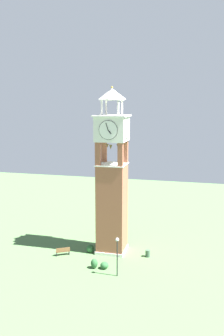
{
  "coord_description": "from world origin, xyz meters",
  "views": [
    {
      "loc": [
        39.83,
        10.08,
        17.68
      ],
      "look_at": [
        0.0,
        0.0,
        10.05
      ],
      "focal_mm": 39.11,
      "sensor_mm": 36.0,
      "label": 1
    }
  ],
  "objects_px": {
    "lamp_post": "(117,250)",
    "trash_bin": "(148,253)",
    "clock_tower": "(112,185)",
    "park_bench": "(63,251)"
  },
  "relations": [
    {
      "from": "clock_tower",
      "to": "lamp_post",
      "type": "bearing_deg",
      "value": 18.94
    },
    {
      "from": "lamp_post",
      "to": "trash_bin",
      "type": "distance_m",
      "value": 6.35
    },
    {
      "from": "clock_tower",
      "to": "trash_bin",
      "type": "height_order",
      "value": "clock_tower"
    },
    {
      "from": "park_bench",
      "to": "lamp_post",
      "type": "xyz_separation_m",
      "value": [
        3.41,
        7.27,
        2.34
      ]
    },
    {
      "from": "clock_tower",
      "to": "trash_bin",
      "type": "distance_m",
      "value": 8.86
    },
    {
      "from": "clock_tower",
      "to": "park_bench",
      "type": "bearing_deg",
      "value": -62.99
    },
    {
      "from": "lamp_post",
      "to": "trash_bin",
      "type": "relative_size",
      "value": 5.13
    },
    {
      "from": "park_bench",
      "to": "lamp_post",
      "type": "distance_m",
      "value": 8.36
    },
    {
      "from": "clock_tower",
      "to": "trash_bin",
      "type": "relative_size",
      "value": 24.01
    },
    {
      "from": "clock_tower",
      "to": "lamp_post",
      "type": "distance_m",
      "value": 8.27
    }
  ]
}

